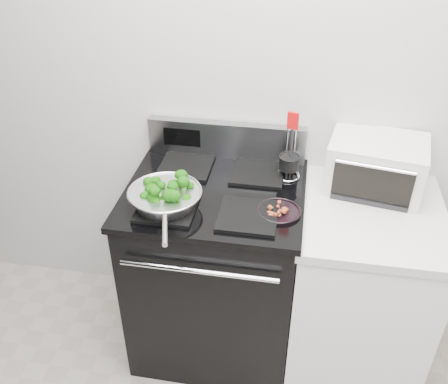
% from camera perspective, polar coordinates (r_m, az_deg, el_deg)
% --- Properties ---
extents(back_wall, '(4.00, 0.02, 2.70)m').
position_cam_1_polar(back_wall, '(2.29, 8.07, 12.58)').
color(back_wall, '#B7B4AD').
rests_on(back_wall, ground).
extents(gas_range, '(0.79, 0.69, 1.13)m').
position_cam_1_polar(gas_range, '(2.49, -0.93, -8.65)').
color(gas_range, black).
rests_on(gas_range, floor).
extents(counter, '(0.62, 0.68, 0.92)m').
position_cam_1_polar(counter, '(2.50, 14.97, -10.69)').
color(counter, white).
rests_on(counter, floor).
extents(skillet, '(0.31, 0.48, 0.07)m').
position_cam_1_polar(skillet, '(2.08, -6.75, -0.58)').
color(skillet, silver).
rests_on(skillet, gas_range).
extents(broccoli_pile, '(0.24, 0.24, 0.08)m').
position_cam_1_polar(broccoli_pile, '(2.07, -6.78, -0.12)').
color(broccoli_pile, black).
rests_on(broccoli_pile, skillet).
extents(bacon_plate, '(0.18, 0.18, 0.04)m').
position_cam_1_polar(bacon_plate, '(2.06, 6.32, -1.97)').
color(bacon_plate, black).
rests_on(bacon_plate, gas_range).
extents(utensil_holder, '(0.11, 0.11, 0.33)m').
position_cam_1_polar(utensil_holder, '(2.28, 7.42, 3.01)').
color(utensil_holder, silver).
rests_on(utensil_holder, gas_range).
extents(toaster_oven, '(0.46, 0.38, 0.24)m').
position_cam_1_polar(toaster_oven, '(2.31, 16.97, 3.00)').
color(toaster_oven, beige).
rests_on(toaster_oven, counter).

